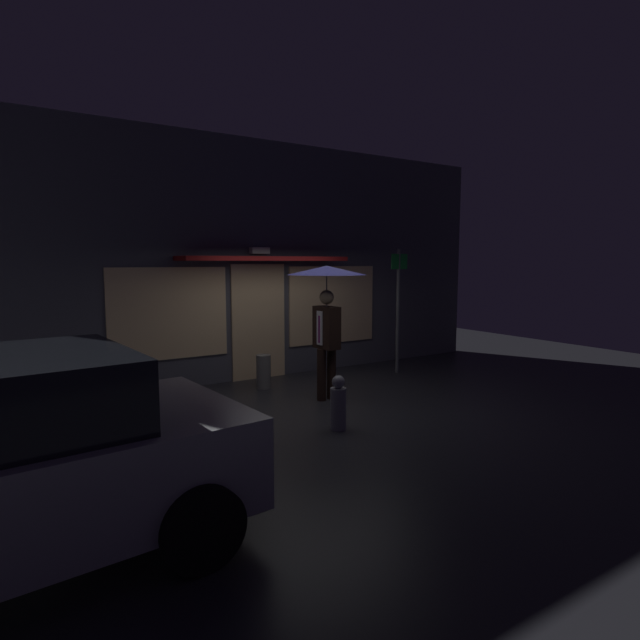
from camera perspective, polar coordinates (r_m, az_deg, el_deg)
ground_plane at (r=8.18m, az=-0.04°, el=-9.39°), size 18.00×18.00×0.00m
building_facade at (r=9.92m, az=-7.36°, el=6.41°), size 10.92×1.00×4.51m
person_with_umbrella at (r=8.18m, az=0.75°, el=2.84°), size 1.27×1.27×2.18m
street_sign_post at (r=10.35m, az=8.71°, el=1.84°), size 0.40×0.07×2.50m
sidewalk_bollard at (r=9.16m, az=-6.31°, el=-5.75°), size 0.26×0.26×0.60m
fire_hydrant at (r=6.93m, az=2.05°, el=-9.39°), size 0.22×0.22×0.74m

